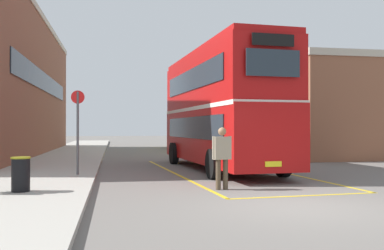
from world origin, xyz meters
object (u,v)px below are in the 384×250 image
at_px(litter_bin, 21,174).
at_px(single_deck_bus, 197,128).
at_px(double_decker_bus, 220,108).
at_px(bus_stop_sign, 78,124).
at_px(pedestrian_boarding, 222,154).

bearing_deg(litter_bin, single_deck_bus, 68.72).
relative_size(double_decker_bus, bus_stop_sign, 3.65).
bearing_deg(bus_stop_sign, single_deck_bus, 67.69).
xyz_separation_m(double_decker_bus, litter_bin, (-6.47, -5.97, -1.95)).
relative_size(double_decker_bus, pedestrian_boarding, 5.97).
distance_m(single_deck_bus, pedestrian_boarding, 21.84).
height_order(single_deck_bus, litter_bin, single_deck_bus).
bearing_deg(pedestrian_boarding, litter_bin, -175.48).
bearing_deg(bus_stop_sign, litter_bin, -105.97).
bearing_deg(double_decker_bus, bus_stop_sign, -157.13).
relative_size(single_deck_bus, bus_stop_sign, 3.59).
relative_size(single_deck_bus, litter_bin, 11.89).
bearing_deg(single_deck_bus, double_decker_bus, -97.43).
distance_m(double_decker_bus, single_deck_bus, 16.16).
bearing_deg(single_deck_bus, bus_stop_sign, -112.31).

